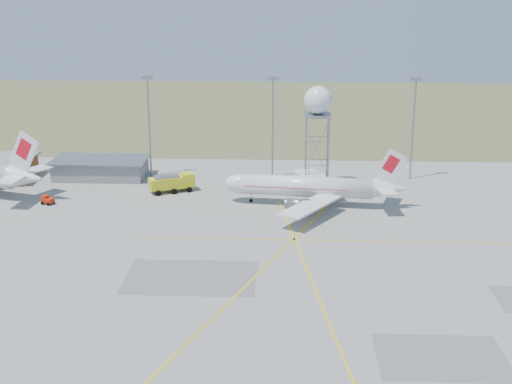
{
  "coord_description": "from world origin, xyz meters",
  "views": [
    {
      "loc": [
        -6.99,
        -74.54,
        39.9
      ],
      "look_at": [
        -12.17,
        40.0,
        4.69
      ],
      "focal_mm": 50.0,
      "sensor_mm": 36.0,
      "label": 1
    }
  ],
  "objects_px": {
    "airliner_main": "(309,187)",
    "baggage_tug": "(48,201)",
    "fire_truck": "(173,184)",
    "radar_tower": "(317,130)"
  },
  "relations": [
    {
      "from": "radar_tower",
      "to": "airliner_main",
      "type": "bearing_deg",
      "value": -97.77
    },
    {
      "from": "airliner_main",
      "to": "fire_truck",
      "type": "distance_m",
      "value": 26.67
    },
    {
      "from": "fire_truck",
      "to": "baggage_tug",
      "type": "distance_m",
      "value": 23.16
    },
    {
      "from": "fire_truck",
      "to": "baggage_tug",
      "type": "relative_size",
      "value": 3.59
    },
    {
      "from": "radar_tower",
      "to": "fire_truck",
      "type": "relative_size",
      "value": 2.19
    },
    {
      "from": "airliner_main",
      "to": "baggage_tug",
      "type": "relative_size",
      "value": 12.98
    },
    {
      "from": "airliner_main",
      "to": "baggage_tug",
      "type": "xyz_separation_m",
      "value": [
        -47.21,
        -1.69,
        -2.74
      ]
    },
    {
      "from": "radar_tower",
      "to": "fire_truck",
      "type": "height_order",
      "value": "radar_tower"
    },
    {
      "from": "baggage_tug",
      "to": "fire_truck",
      "type": "bearing_deg",
      "value": 44.03
    },
    {
      "from": "airliner_main",
      "to": "radar_tower",
      "type": "height_order",
      "value": "radar_tower"
    }
  ]
}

